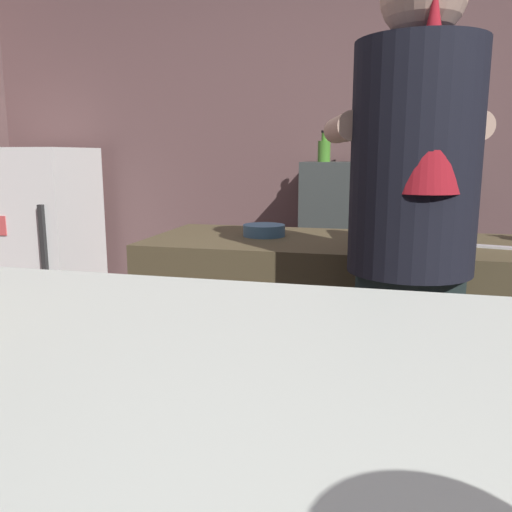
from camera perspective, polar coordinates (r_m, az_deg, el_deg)
name	(u,v)px	position (r m, az deg, el deg)	size (l,w,h in m)	color
wall_back	(362,130)	(3.48, 11.33, 13.18)	(5.20, 0.10, 2.70)	brown
prep_counter	(428,361)	(2.10, 18.10, -10.76)	(2.10, 0.60, 0.89)	#4B402A
back_shelf	(381,260)	(3.25, 13.37, -0.41)	(0.96, 0.36, 1.16)	#393F3D
mini_fridge	(42,243)	(3.79, -22.05, 1.32)	(0.62, 0.58, 1.24)	white
bartender	(411,233)	(1.51, 16.41, 2.44)	(0.48, 0.55, 1.70)	#253432
mixing_bowl	(264,230)	(2.04, 0.88, 2.79)	(0.16, 0.16, 0.04)	teal
chefs_knife	(490,247)	(1.95, 23.97, 0.93)	(0.24, 0.03, 0.01)	silver
bottle_hot_sauce	(410,149)	(3.23, 16.25, 11.01)	(0.07, 0.07, 0.19)	#438D29
bottle_vinegar	(454,149)	(3.25, 20.57, 10.74)	(0.07, 0.07, 0.19)	#528E3C
bottle_olive_oil	(364,147)	(3.24, 11.54, 11.41)	(0.07, 0.07, 0.22)	#4E7C2B
bottle_soy	(324,150)	(3.18, 7.36, 11.29)	(0.07, 0.07, 0.18)	#438329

